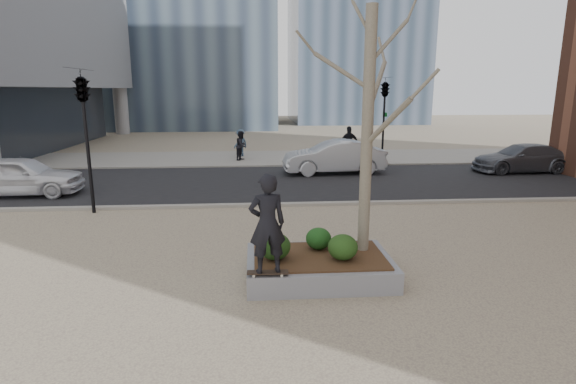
{
  "coord_description": "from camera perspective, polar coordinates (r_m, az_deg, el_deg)",
  "views": [
    {
      "loc": [
        -0.31,
        -8.78,
        3.87
      ],
      "look_at": [
        0.5,
        2.0,
        1.4
      ],
      "focal_mm": 28.0,
      "sensor_mm": 36.0,
      "label": 1
    }
  ],
  "objects": [
    {
      "name": "ground",
      "position": [
        9.6,
        -2.12,
        -10.92
      ],
      "size": [
        120.0,
        120.0,
        0.0
      ],
      "primitive_type": "plane",
      "color": "tan",
      "rests_on": "ground"
    },
    {
      "name": "street",
      "position": [
        19.17,
        -3.29,
        1.24
      ],
      "size": [
        60.0,
        8.0,
        0.02
      ],
      "primitive_type": "cube",
      "color": "black",
      "rests_on": "ground"
    },
    {
      "name": "far_sidewalk",
      "position": [
        26.07,
        -3.59,
        4.34
      ],
      "size": [
        60.0,
        6.0,
        0.02
      ],
      "primitive_type": "cube",
      "color": "gray",
      "rests_on": "ground"
    },
    {
      "name": "planter",
      "position": [
        9.59,
        3.93,
        -9.49
      ],
      "size": [
        3.0,
        2.0,
        0.45
      ],
      "primitive_type": "cube",
      "color": "gray",
      "rests_on": "ground"
    },
    {
      "name": "planter_mulch",
      "position": [
        9.5,
        3.96,
        -8.12
      ],
      "size": [
        2.7,
        1.7,
        0.04
      ],
      "primitive_type": "cube",
      "color": "#382314",
      "rests_on": "planter"
    },
    {
      "name": "sycamore_tree",
      "position": [
        9.37,
        10.22,
        12.19
      ],
      "size": [
        2.8,
        2.8,
        6.6
      ],
      "primitive_type": null,
      "color": "gray",
      "rests_on": "planter_mulch"
    },
    {
      "name": "shrub_left",
      "position": [
        9.17,
        -1.71,
        -6.9
      ],
      "size": [
        0.65,
        0.65,
        0.56
      ],
      "primitive_type": "ellipsoid",
      "color": "black",
      "rests_on": "planter_mulch"
    },
    {
      "name": "shrub_middle",
      "position": [
        9.78,
        3.9,
        -5.91
      ],
      "size": [
        0.55,
        0.55,
        0.47
      ],
      "primitive_type": "ellipsoid",
      "color": "#123A13",
      "rests_on": "planter_mulch"
    },
    {
      "name": "shrub_right",
      "position": [
        9.24,
        6.97,
        -6.97
      ],
      "size": [
        0.61,
        0.61,
        0.52
      ],
      "primitive_type": "ellipsoid",
      "color": "#193711",
      "rests_on": "planter_mulch"
    },
    {
      "name": "skateboard",
      "position": [
        8.6,
        -2.59,
        -10.31
      ],
      "size": [
        0.79,
        0.22,
        0.08
      ],
      "primitive_type": null,
      "rotation": [
        0.0,
        0.0,
        -0.03
      ],
      "color": "black",
      "rests_on": "planter"
    },
    {
      "name": "skateboarder",
      "position": [
        8.26,
        -2.65,
        -4.06
      ],
      "size": [
        0.75,
        0.55,
        1.88
      ],
      "primitive_type": "imported",
      "rotation": [
        0.0,
        0.0,
        3.3
      ],
      "color": "black",
      "rests_on": "skateboard"
    },
    {
      "name": "police_car",
      "position": [
        19.35,
        -30.82,
        1.78
      ],
      "size": [
        4.34,
        1.81,
        1.47
      ],
      "primitive_type": "imported",
      "rotation": [
        0.0,
        0.0,
        1.59
      ],
      "color": "silver",
      "rests_on": "street"
    },
    {
      "name": "car_silver",
      "position": [
        21.16,
        5.86,
        4.45
      ],
      "size": [
        4.77,
        1.84,
        1.55
      ],
      "primitive_type": "imported",
      "rotation": [
        0.0,
        0.0,
        4.76
      ],
      "color": "#AFB2B8",
      "rests_on": "street"
    },
    {
      "name": "car_third",
      "position": [
        24.17,
        27.52,
        3.84
      ],
      "size": [
        4.61,
        1.95,
        1.33
      ],
      "primitive_type": "imported",
      "rotation": [
        0.0,
        0.0,
        4.73
      ],
      "color": "#52555E",
      "rests_on": "street"
    },
    {
      "name": "pedestrian_a",
      "position": [
        25.21,
        -5.92,
        5.89
      ],
      "size": [
        0.87,
        0.97,
        1.62
      ],
      "primitive_type": "imported",
      "rotation": [
        0.0,
        0.0,
        1.16
      ],
      "color": "black",
      "rests_on": "far_sidewalk"
    },
    {
      "name": "pedestrian_b",
      "position": [
        26.68,
        -6.05,
        6.22
      ],
      "size": [
        1.11,
        1.15,
        1.57
      ],
      "primitive_type": "imported",
      "rotation": [
        0.0,
        0.0,
        3.99
      ],
      "color": "#3A5169",
      "rests_on": "far_sidewalk"
    },
    {
      "name": "pedestrian_c",
      "position": [
        25.31,
        7.77,
        6.16
      ],
      "size": [
        1.15,
        0.61,
        1.87
      ],
      "primitive_type": "imported",
      "rotation": [
        0.0,
        0.0,
        3.28
      ],
      "color": "black",
      "rests_on": "far_sidewalk"
    },
    {
      "name": "traffic_light_near",
      "position": [
        15.37,
        -24.14,
        5.71
      ],
      "size": [
        0.6,
        2.48,
        4.5
      ],
      "primitive_type": null,
      "color": "black",
      "rests_on": "ground"
    },
    {
      "name": "traffic_light_far",
      "position": [
        24.4,
        12.05,
        8.79
      ],
      "size": [
        0.6,
        2.48,
        4.5
      ],
      "primitive_type": null,
      "color": "black",
      "rests_on": "ground"
    }
  ]
}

